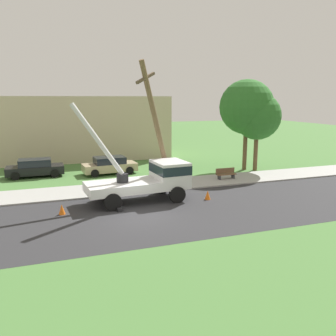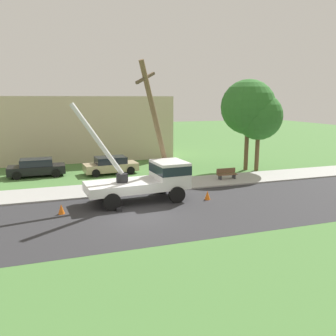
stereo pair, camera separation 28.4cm
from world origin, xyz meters
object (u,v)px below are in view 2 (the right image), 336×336
object	(u,v)px
roadside_tree_near	(248,107)
roadside_tree_far	(259,117)
traffic_cone_ahead	(207,195)
parked_sedan_tan	(111,165)
utility_truck	(150,178)
park_bench	(227,174)
leaning_utility_pole	(157,128)
traffic_cone_behind	(61,209)
parked_sedan_black	(37,168)

from	to	relation	value
roadside_tree_near	roadside_tree_far	distance (m)	1.21
traffic_cone_ahead	parked_sedan_tan	size ratio (longest dim) A/B	0.12
utility_truck	park_bench	world-z (taller)	utility_truck
park_bench	roadside_tree_near	distance (m)	6.81
roadside_tree_near	utility_truck	bearing A→B (deg)	-148.99
leaning_utility_pole	roadside_tree_near	xyz separation A→B (m)	(9.72, 5.15, 1.10)
utility_truck	roadside_tree_far	distance (m)	13.06
utility_truck	roadside_tree_far	size ratio (longest dim) A/B	1.03
utility_truck	traffic_cone_ahead	bearing A→B (deg)	-18.38
traffic_cone_ahead	traffic_cone_behind	world-z (taller)	same
parked_sedan_tan	traffic_cone_ahead	bearing A→B (deg)	-65.74
parked_sedan_black	roadside_tree_near	world-z (taller)	roadside_tree_near
parked_sedan_black	roadside_tree_far	bearing A→B (deg)	-11.60
traffic_cone_ahead	parked_sedan_black	bearing A→B (deg)	134.01
leaning_utility_pole	park_bench	world-z (taller)	leaning_utility_pole
leaning_utility_pole	traffic_cone_behind	size ratio (longest dim) A/B	15.22
utility_truck	parked_sedan_black	distance (m)	11.70
park_bench	roadside_tree_far	xyz separation A→B (m)	(4.20, 2.44, 4.22)
park_bench	roadside_tree_far	size ratio (longest dim) A/B	0.24
utility_truck	parked_sedan_tan	size ratio (longest dim) A/B	1.53
roadside_tree_near	leaning_utility_pole	bearing A→B (deg)	-152.09
parked_sedan_black	parked_sedan_tan	distance (m)	5.92
roadside_tree_far	traffic_cone_behind	bearing A→B (deg)	-157.64
roadside_tree_near	roadside_tree_far	bearing A→B (deg)	-40.06
utility_truck	roadside_tree_near	xyz separation A→B (m)	(10.55, 6.34, 4.05)
traffic_cone_behind	roadside_tree_near	bearing A→B (deg)	25.05
utility_truck	leaning_utility_pole	xyz separation A→B (m)	(0.83, 1.19, 2.95)
utility_truck	roadside_tree_far	xyz separation A→B (m)	(11.26, 5.74, 3.27)
leaning_utility_pole	traffic_cone_ahead	world-z (taller)	leaning_utility_pole
traffic_cone_ahead	roadside_tree_far	size ratio (longest dim) A/B	0.08
park_bench	roadside_tree_near	size ratio (longest dim) A/B	0.20
utility_truck	park_bench	distance (m)	7.85
traffic_cone_ahead	parked_sedan_black	size ratio (longest dim) A/B	0.13
traffic_cone_behind	parked_sedan_black	xyz separation A→B (m)	(-1.49, 10.56, 0.43)
parked_sedan_black	parked_sedan_tan	bearing A→B (deg)	-8.68
utility_truck	parked_sedan_black	xyz separation A→B (m)	(-6.85, 9.46, -0.70)
traffic_cone_behind	roadside_tree_near	distance (m)	18.31
park_bench	roadside_tree_far	bearing A→B (deg)	30.11
parked_sedan_black	traffic_cone_ahead	bearing A→B (deg)	-45.99
parked_sedan_black	park_bench	distance (m)	15.21
traffic_cone_behind	parked_sedan_tan	world-z (taller)	parked_sedan_tan
roadside_tree_near	traffic_cone_behind	bearing A→B (deg)	-154.95
parked_sedan_tan	leaning_utility_pole	bearing A→B (deg)	-76.08
leaning_utility_pole	roadside_tree_far	size ratio (longest dim) A/B	1.27
traffic_cone_ahead	park_bench	xyz separation A→B (m)	(3.69, 4.43, 0.18)
park_bench	roadside_tree_near	bearing A→B (deg)	41.00
park_bench	traffic_cone_ahead	bearing A→B (deg)	-129.79
parked_sedan_black	roadside_tree_near	size ratio (longest dim) A/B	0.56
utility_truck	park_bench	xyz separation A→B (m)	(7.06, 3.31, -0.95)
traffic_cone_behind	roadside_tree_far	size ratio (longest dim) A/B	0.08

